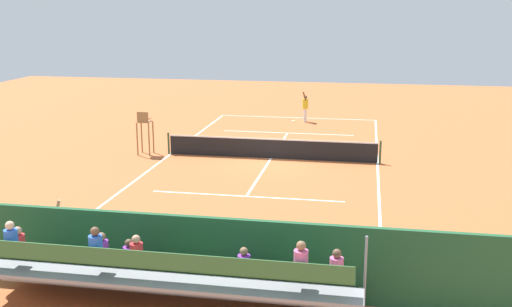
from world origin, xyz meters
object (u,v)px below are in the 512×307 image
object	(u,v)px
tennis_net	(271,148)
tennis_racket	(293,121)
tennis_ball_far	(337,129)
umpire_chair	(144,128)
equipment_bag	(244,277)
line_judge	(54,233)
tennis_ball_near	(284,132)
bleacher_stand	(166,277)
tennis_player	(305,106)
courtside_bench	(320,267)

from	to	relation	value
tennis_net	tennis_racket	xyz separation A→B (m)	(0.17, -9.89, -0.49)
tennis_racket	tennis_ball_far	bearing A→B (deg)	140.98
umpire_chair	equipment_bag	distance (m)	15.19
tennis_racket	line_judge	distance (m)	23.59
tennis_ball_near	tennis_racket	bearing A→B (deg)	-90.63
equipment_bag	line_judge	size ratio (longest dim) A/B	0.47
bleacher_stand	umpire_chair	world-z (taller)	bleacher_stand
tennis_player	equipment_bag	bearing A→B (deg)	91.90
courtside_bench	tennis_ball_near	world-z (taller)	courtside_bench
tennis_ball_near	tennis_ball_far	bearing A→B (deg)	-156.15
bleacher_stand	courtside_bench	distance (m)	4.03
tennis_net	tennis_player	bearing A→B (deg)	-93.70
equipment_bag	tennis_ball_far	bearing A→B (deg)	-93.75
tennis_racket	courtside_bench	bearing A→B (deg)	98.68
courtside_bench	tennis_ball_near	bearing A→B (deg)	-79.59
tennis_player	tennis_ball_far	bearing A→B (deg)	134.58
bleacher_stand	tennis_racket	size ratio (longest dim) A/B	16.75
bleacher_stand	tennis_racket	xyz separation A→B (m)	(0.12, -25.26, -0.96)
courtside_bench	tennis_racket	size ratio (longest dim) A/B	3.33
courtside_bench	tennis_player	world-z (taller)	tennis_player
tennis_racket	tennis_ball_far	world-z (taller)	tennis_ball_far
equipment_bag	tennis_net	bearing A→B (deg)	-84.06
equipment_bag	line_judge	distance (m)	5.39
equipment_bag	tennis_ball_near	bearing A→B (deg)	-85.32
tennis_net	bleacher_stand	size ratio (longest dim) A/B	1.14
courtside_bench	equipment_bag	distance (m)	2.01
tennis_ball_near	equipment_bag	bearing A→B (deg)	94.68
equipment_bag	tennis_player	bearing A→B (deg)	-88.10
bleacher_stand	tennis_player	world-z (taller)	bleacher_stand
tennis_net	line_judge	distance (m)	13.95
umpire_chair	line_judge	bearing A→B (deg)	99.85
bleacher_stand	tennis_racket	world-z (taller)	bleacher_stand
equipment_bag	tennis_racket	bearing A→B (deg)	-86.16
courtside_bench	equipment_bag	size ratio (longest dim) A/B	2.00
umpire_chair	tennis_ball_far	size ratio (longest dim) A/B	32.42
tennis_ball_far	line_judge	distance (m)	21.96
tennis_net	equipment_bag	distance (m)	13.48
courtside_bench	tennis_player	xyz separation A→B (m)	(2.74, -22.95, 0.46)
tennis_net	umpire_chair	world-z (taller)	umpire_chair
tennis_ball_far	tennis_net	bearing A→B (deg)	69.80
courtside_bench	tennis_racket	xyz separation A→B (m)	(3.54, -23.16, -0.54)
bleacher_stand	tennis_player	xyz separation A→B (m)	(-0.67, -25.05, 0.05)
bleacher_stand	courtside_bench	world-z (taller)	bleacher_stand
umpire_chair	line_judge	xyz separation A→B (m)	(-2.27, 13.08, -0.30)
bleacher_stand	line_judge	distance (m)	4.37
tennis_racket	line_judge	size ratio (longest dim) A/B	0.28
line_judge	bleacher_stand	bearing A→B (deg)	152.76
courtside_bench	bleacher_stand	bearing A→B (deg)	31.69
tennis_player	tennis_net	bearing A→B (deg)	86.30
tennis_net	courtside_bench	distance (m)	13.69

